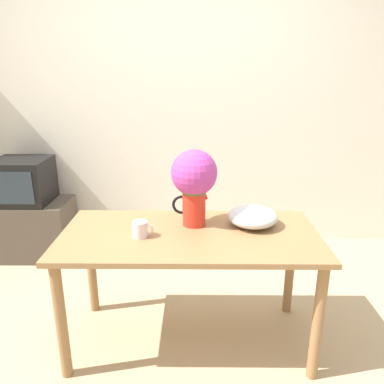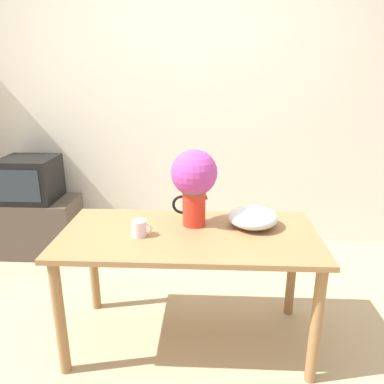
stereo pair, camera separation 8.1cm
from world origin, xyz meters
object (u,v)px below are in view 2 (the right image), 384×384
(coffee_mug, at_px, (140,228))
(tv_set, at_px, (30,179))
(white_bowl, at_px, (253,217))
(flower_vase, at_px, (194,180))

(coffee_mug, bearing_deg, tv_set, 135.20)
(tv_set, bearing_deg, coffee_mug, -44.80)
(white_bowl, bearing_deg, coffee_mug, -165.39)
(white_bowl, bearing_deg, flower_vase, 178.33)
(coffee_mug, xyz_separation_m, white_bowl, (0.64, 0.17, 0.01))
(flower_vase, distance_m, tv_set, 1.81)
(flower_vase, xyz_separation_m, tv_set, (-1.48, 1.00, -0.30))
(flower_vase, relative_size, white_bowl, 1.55)
(flower_vase, xyz_separation_m, white_bowl, (0.35, -0.01, -0.22))
(tv_set, bearing_deg, white_bowl, -28.92)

